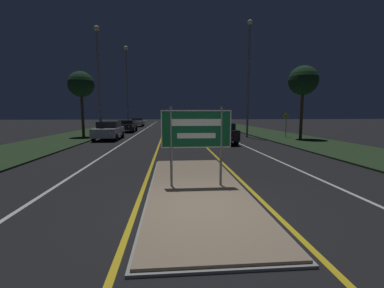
% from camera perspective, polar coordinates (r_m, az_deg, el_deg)
% --- Properties ---
extents(ground_plane, '(160.00, 160.00, 0.00)m').
position_cam_1_polar(ground_plane, '(6.00, 2.60, -14.61)').
color(ground_plane, black).
extents(median_island, '(2.71, 8.00, 0.10)m').
position_cam_1_polar(median_island, '(7.58, 0.95, -9.62)').
color(median_island, '#999993').
rests_on(median_island, ground_plane).
extents(verge_left, '(5.00, 100.00, 0.08)m').
position_cam_1_polar(verge_left, '(27.09, -23.63, 1.80)').
color(verge_left, '#23381E').
rests_on(verge_left, ground_plane).
extents(verge_right, '(5.00, 100.00, 0.08)m').
position_cam_1_polar(verge_right, '(27.59, 17.05, 2.16)').
color(verge_right, '#23381E').
rests_on(verge_right, ground_plane).
extents(centre_line_yellow_left, '(0.12, 70.00, 0.01)m').
position_cam_1_polar(centre_line_yellow_left, '(30.63, -6.26, 2.80)').
color(centre_line_yellow_left, gold).
rests_on(centre_line_yellow_left, ground_plane).
extents(centre_line_yellow_right, '(0.12, 70.00, 0.01)m').
position_cam_1_polar(centre_line_yellow_right, '(30.70, -0.48, 2.85)').
color(centre_line_yellow_right, gold).
rests_on(centre_line_yellow_right, ground_plane).
extents(lane_line_white_left, '(0.12, 70.00, 0.01)m').
position_cam_1_polar(lane_line_white_left, '(30.81, -11.21, 2.74)').
color(lane_line_white_left, silver).
rests_on(lane_line_white_left, ground_plane).
extents(lane_line_white_right, '(0.12, 70.00, 0.01)m').
position_cam_1_polar(lane_line_white_right, '(31.01, 4.43, 2.87)').
color(lane_line_white_right, silver).
rests_on(lane_line_white_right, ground_plane).
extents(edge_line_white_left, '(0.10, 70.00, 0.01)m').
position_cam_1_polar(edge_line_white_left, '(31.29, -16.68, 2.64)').
color(edge_line_white_left, silver).
rests_on(edge_line_white_left, ground_plane).
extents(edge_line_white_right, '(0.10, 70.00, 0.01)m').
position_cam_1_polar(edge_line_white_right, '(31.62, 9.81, 2.87)').
color(edge_line_white_right, silver).
rests_on(edge_line_white_right, ground_plane).
extents(highway_sign, '(1.99, 0.07, 2.28)m').
position_cam_1_polar(highway_sign, '(7.28, 0.98, 2.69)').
color(highway_sign, gray).
rests_on(highway_sign, median_island).
extents(streetlight_left_near, '(0.46, 0.46, 9.20)m').
position_cam_1_polar(streetlight_left_near, '(23.21, -20.08, 14.84)').
color(streetlight_left_near, gray).
rests_on(streetlight_left_near, ground_plane).
extents(streetlight_left_far, '(0.54, 0.54, 10.64)m').
position_cam_1_polar(streetlight_left_far, '(35.11, -14.31, 14.24)').
color(streetlight_left_far, gray).
rests_on(streetlight_left_far, ground_plane).
extents(streetlight_right_near, '(0.44, 0.44, 10.10)m').
position_cam_1_polar(streetlight_right_near, '(23.78, 12.50, 15.86)').
color(streetlight_right_near, gray).
rests_on(streetlight_right_near, ground_plane).
extents(car_receding_0, '(1.94, 4.69, 1.47)m').
position_cam_1_polar(car_receding_0, '(18.99, 6.27, 2.65)').
color(car_receding_0, black).
rests_on(car_receding_0, ground_plane).
extents(car_receding_1, '(1.94, 4.12, 1.36)m').
position_cam_1_polar(car_receding_1, '(26.64, 1.99, 3.78)').
color(car_receding_1, '#B7B7BC').
rests_on(car_receding_1, ground_plane).
extents(car_receding_2, '(1.98, 4.48, 1.34)m').
position_cam_1_polar(car_receding_2, '(35.16, 0.38, 4.55)').
color(car_receding_2, silver).
rests_on(car_receding_2, ground_plane).
extents(car_receding_3, '(1.90, 4.80, 1.42)m').
position_cam_1_polar(car_receding_3, '(45.45, -0.90, 5.14)').
color(car_receding_3, black).
rests_on(car_receding_3, ground_plane).
extents(car_approaching_0, '(1.93, 4.32, 1.47)m').
position_cam_1_polar(car_approaching_0, '(22.20, -17.99, 2.91)').
color(car_approaching_0, '#B7B7BC').
rests_on(car_approaching_0, ground_plane).
extents(car_approaching_1, '(1.95, 4.45, 1.34)m').
position_cam_1_polar(car_approaching_1, '(30.45, -14.25, 3.98)').
color(car_approaching_1, black).
rests_on(car_approaching_1, ground_plane).
extents(car_approaching_2, '(1.86, 4.07, 1.37)m').
position_cam_1_polar(car_approaching_2, '(41.99, -12.02, 4.80)').
color(car_approaching_2, silver).
rests_on(car_approaching_2, ground_plane).
extents(warning_sign, '(0.60, 0.06, 2.13)m').
position_cam_1_polar(warning_sign, '(23.95, 20.18, 4.54)').
color(warning_sign, gray).
rests_on(warning_sign, verge_right).
extents(roadside_palm_left, '(2.22, 2.22, 5.71)m').
position_cam_1_polar(roadside_palm_left, '(24.95, -23.43, 11.98)').
color(roadside_palm_left, '#4C3823').
rests_on(roadside_palm_left, verge_left).
extents(roadside_palm_right, '(2.33, 2.33, 5.87)m').
position_cam_1_polar(roadside_palm_right, '(23.00, 23.48, 12.72)').
color(roadside_palm_right, '#4C3823').
rests_on(roadside_palm_right, verge_right).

